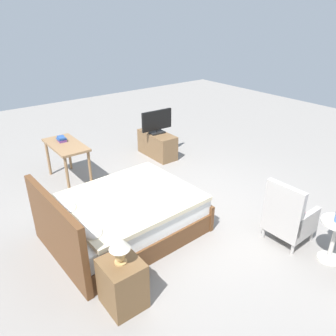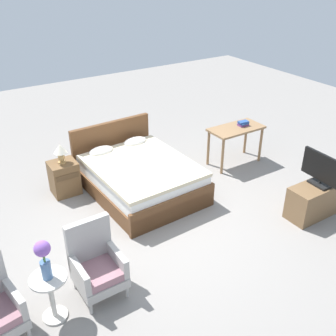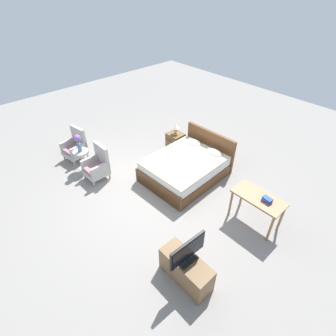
# 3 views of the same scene
# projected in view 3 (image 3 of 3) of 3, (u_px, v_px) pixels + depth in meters

# --- Properties ---
(ground_plane) EXTENTS (16.00, 16.00, 0.00)m
(ground_plane) POSITION_uv_depth(u_px,v_px,m) (156.00, 191.00, 6.44)
(ground_plane) COLOR gray
(bed) EXTENTS (1.62, 2.08, 0.96)m
(bed) POSITION_uv_depth(u_px,v_px,m) (187.00, 167.00, 6.71)
(bed) COLOR brown
(bed) RESTS_ON ground_plane
(armchair_by_window_left) EXTENTS (0.62, 0.62, 0.92)m
(armchair_by_window_left) POSITION_uv_depth(u_px,v_px,m) (76.00, 147.00, 7.31)
(armchair_by_window_left) COLOR #ADA8A3
(armchair_by_window_left) RESTS_ON ground_plane
(armchair_by_window_right) EXTENTS (0.55, 0.55, 0.92)m
(armchair_by_window_right) POSITION_uv_depth(u_px,v_px,m) (97.00, 166.00, 6.62)
(armchair_by_window_right) COLOR #ADA8A3
(armchair_by_window_right) RESTS_ON ground_plane
(side_table) EXTENTS (0.40, 0.40, 0.59)m
(side_table) POSITION_uv_depth(u_px,v_px,m) (82.00, 158.00, 6.90)
(side_table) COLOR beige
(side_table) RESTS_ON ground_plane
(flower_vase) EXTENTS (0.17, 0.17, 0.48)m
(flower_vase) POSITION_uv_depth(u_px,v_px,m) (78.00, 141.00, 6.59)
(flower_vase) COLOR #4C709E
(flower_vase) RESTS_ON side_table
(nightstand) EXTENTS (0.44, 0.41, 0.57)m
(nightstand) POSITION_uv_depth(u_px,v_px,m) (175.00, 142.00, 7.68)
(nightstand) COLOR brown
(nightstand) RESTS_ON ground_plane
(table_lamp) EXTENTS (0.22, 0.22, 0.33)m
(table_lamp) POSITION_uv_depth(u_px,v_px,m) (176.00, 127.00, 7.37)
(table_lamp) COLOR tan
(table_lamp) RESTS_ON nightstand
(tv_stand) EXTENTS (0.96, 0.40, 0.52)m
(tv_stand) POSITION_uv_depth(u_px,v_px,m) (186.00, 269.00, 4.48)
(tv_stand) COLOR brown
(tv_stand) RESTS_ON ground_plane
(tv_flatscreen) EXTENTS (0.21, 0.72, 0.50)m
(tv_flatscreen) POSITION_uv_depth(u_px,v_px,m) (188.00, 251.00, 4.16)
(tv_flatscreen) COLOR black
(tv_flatscreen) RESTS_ON tv_stand
(vanity_desk) EXTENTS (1.04, 0.52, 0.73)m
(vanity_desk) POSITION_uv_depth(u_px,v_px,m) (258.00, 201.00, 5.28)
(vanity_desk) COLOR #8E6B47
(vanity_desk) RESTS_ON ground_plane
(book_stack) EXTENTS (0.20, 0.15, 0.09)m
(book_stack) POSITION_uv_depth(u_px,v_px,m) (267.00, 200.00, 5.09)
(book_stack) COLOR #66387A
(book_stack) RESTS_ON vanity_desk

